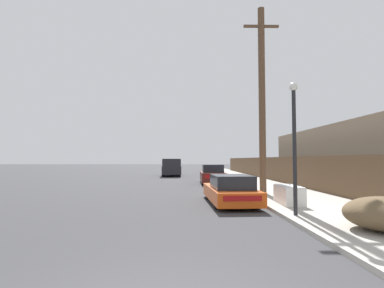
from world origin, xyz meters
name	(u,v)px	position (x,y,z in m)	size (l,w,h in m)	color
sidewalk_curb	(242,179)	(5.30, 23.50, 0.06)	(4.20, 63.00, 0.12)	#ADA89E
discarded_fridge	(289,195)	(4.17, 8.00, 0.46)	(0.79, 1.76, 0.71)	white
parked_sports_car_red	(230,190)	(2.04, 8.86, 0.54)	(1.91, 4.63, 1.18)	#E05114
car_parked_mid	(212,175)	(2.21, 19.08, 0.67)	(1.78, 4.40, 1.43)	#5B1E19
pickup_truck	(171,167)	(-1.37, 29.28, 0.94)	(2.32, 5.48, 1.87)	#232328
utility_pole	(262,98)	(4.08, 11.51, 4.94)	(1.80, 0.34, 9.46)	brown
street_lamp	(294,136)	(3.56, 5.65, 2.52)	(0.26, 0.26, 4.07)	#232326
wooden_fence	(271,169)	(7.25, 21.08, 1.05)	(0.08, 45.13, 1.87)	brown
building_right_house	(377,156)	(12.16, 15.02, 2.00)	(6.00, 20.34, 4.00)	gray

